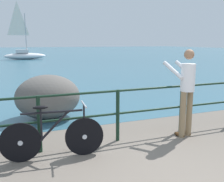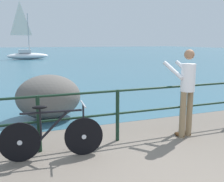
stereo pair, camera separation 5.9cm
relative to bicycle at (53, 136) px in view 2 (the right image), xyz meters
The scene contains 7 objects.
ground_plane 18.37m from the bicycle, 85.94° to the left, with size 120.00×120.00×0.10m, color #6B6056.
sea_surface 46.40m from the bicycle, 88.39° to the left, with size 120.00×90.00×0.01m, color #38667A.
promenade_railing 1.37m from the bicycle, 15.07° to the left, with size 8.99×0.07×1.02m.
bicycle is the anchor object (origin of this frame).
person_at_railing 2.75m from the bicycle, ahead, with size 0.55×0.67×1.78m.
breakwater_boulder_main 2.45m from the bicycle, 83.77° to the left, with size 1.61×1.41×1.11m.
sailboat 26.27m from the bicycle, 87.46° to the left, with size 4.41×1.33×6.16m.
Camera 2 is at (-1.87, -2.52, 1.93)m, focal length 42.04 mm.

